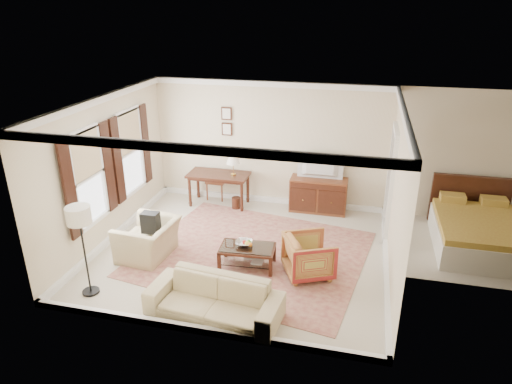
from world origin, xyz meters
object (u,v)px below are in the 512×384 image
at_px(sideboard, 318,195).
at_px(sofa, 214,294).
at_px(tv, 320,159).
at_px(coffee_table, 247,251).
at_px(striped_armchair, 309,254).
at_px(writing_desk, 219,178).
at_px(club_armchair, 148,234).

bearing_deg(sideboard, sofa, -104.67).
height_order(tv, sofa, tv).
bearing_deg(tv, coffee_table, 70.32).
bearing_deg(tv, striped_armchair, 93.05).
xyz_separation_m(tv, sofa, (-1.11, -4.22, -0.88)).
bearing_deg(coffee_table, tv, 70.32).
bearing_deg(sideboard, writing_desk, -175.62).
distance_m(striped_armchair, sofa, 1.96).
bearing_deg(striped_armchair, club_armchair, 66.65).
bearing_deg(coffee_table, striped_armchair, 0.31).
height_order(club_armchair, sofa, club_armchair).
distance_m(tv, sofa, 4.45).
height_order(sideboard, striped_armchair, striped_armchair).
bearing_deg(sofa, club_armchair, 147.62).
bearing_deg(striped_armchair, writing_desk, 19.45).
height_order(striped_armchair, club_armchair, club_armchair).
xyz_separation_m(club_armchair, sofa, (1.79, -1.43, -0.07)).
bearing_deg(club_armchair, sideboard, 139.03).
bearing_deg(coffee_table, writing_desk, 118.01).
bearing_deg(tv, club_armchair, 43.93).
height_order(sideboard, club_armchair, club_armchair).
distance_m(writing_desk, coffee_table, 2.93).
xyz_separation_m(sideboard, tv, (0.00, -0.02, 0.89)).
height_order(writing_desk, sofa, sofa).
bearing_deg(striped_armchair, tv, -21.65).
height_order(striped_armchair, sofa, striped_armchair).
bearing_deg(club_armchair, striped_armchair, 96.25).
bearing_deg(sofa, striped_armchair, 56.36).
bearing_deg(sideboard, tv, -90.00).
xyz_separation_m(sideboard, sofa, (-1.11, -4.24, 0.01)).
bearing_deg(sofa, coffee_table, 91.10).
height_order(coffee_table, sofa, sofa).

